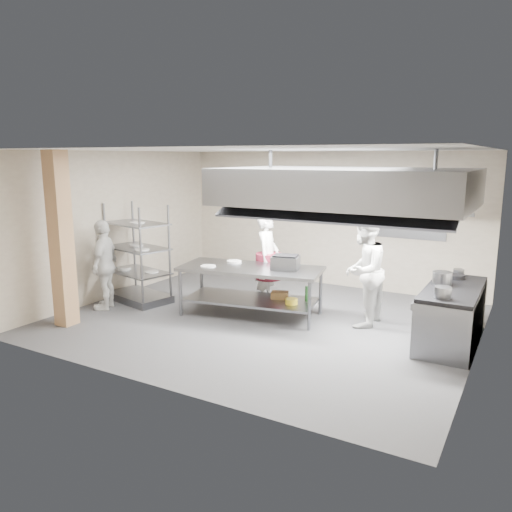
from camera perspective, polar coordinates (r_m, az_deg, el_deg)
The scene contains 23 objects.
floor at distance 9.05m, azimuth 0.93°, elevation -7.31°, with size 7.00×7.00×0.00m, color #3C3C3E.
ceiling at distance 8.57m, azimuth 1.00°, elevation 12.05°, with size 7.00×7.00×0.00m, color silver.
wall_back at distance 11.38m, azimuth 8.24°, elevation 4.20°, with size 7.00×7.00×0.00m, color tan.
wall_left at distance 10.79m, azimuth -15.61°, elevation 3.51°, with size 6.00×6.00×0.00m, color tan.
wall_right at distance 7.68m, azimuth 24.55°, elevation -0.16°, with size 6.00×6.00×0.00m, color tan.
column at distance 9.09m, azimuth -21.39°, elevation 1.74°, with size 0.30×0.30×3.00m, color tan.
exhaust_hood at distance 8.42m, azimuth 10.18°, elevation 7.81°, with size 4.00×2.50×0.60m, color gray.
hood_strip_a at distance 8.79m, azimuth 4.54°, elevation 5.99°, with size 1.60×0.12×0.04m, color white.
hood_strip_b at distance 8.19m, azimuth 16.06°, elevation 5.20°, with size 1.60×0.12×0.04m, color white.
wall_shelf at distance 10.71m, azimuth 16.93°, elevation 3.38°, with size 1.50×0.28×0.04m, color gray.
island at distance 9.19m, azimuth -0.60°, elevation -4.05°, with size 2.57×1.07×0.91m, color gray, non-canonical shape.
island_worktop at distance 9.09m, azimuth -0.61°, elevation -1.46°, with size 2.57×1.07×0.06m, color gray.
island_undershelf at distance 9.23m, azimuth -0.60°, elevation -4.97°, with size 2.37×0.97×0.04m, color gray.
pass_rack at distance 10.26m, azimuth -13.40°, elevation 0.31°, with size 1.31×0.77×1.97m, color gray, non-canonical shape.
cooking_range at distance 8.46m, azimuth 21.43°, elevation -6.47°, with size 0.80×2.00×0.84m, color gray.
range_top at distance 8.34m, azimuth 21.65°, elevation -3.52°, with size 0.78×1.96×0.06m, color black.
chef_head at distance 9.77m, azimuth 1.33°, elevation -0.34°, with size 0.67×0.44×1.83m, color silver.
chef_line at distance 8.74m, azimuth 12.19°, elevation -1.65°, with size 0.94×0.73×1.94m, color white.
chef_plating at distance 9.94m, azimuth -16.92°, elevation -0.95°, with size 1.01×0.42×1.72m, color silver.
griddle at distance 8.92m, azimuth 3.39°, elevation -0.76°, with size 0.47×0.37×0.23m, color gray.
wicker_basket at distance 9.20m, azimuth 2.73°, elevation -4.48°, with size 0.30×0.21×0.13m, color olive.
stockpot at distance 8.40m, azimuth 20.51°, elevation -2.40°, with size 0.30×0.30×0.21m, color gray.
plate_stack at distance 10.33m, azimuth -13.31°, elevation -1.63°, with size 0.28×0.28×0.05m, color silver.
Camera 1 is at (4.10, -7.53, 2.90)m, focal length 35.00 mm.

